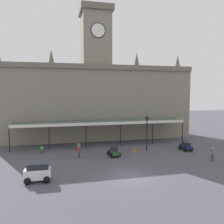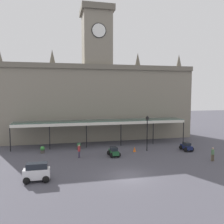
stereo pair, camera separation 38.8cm
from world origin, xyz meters
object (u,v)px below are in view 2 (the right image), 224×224
(pedestrian_crossing_forecourt, at_px, (79,151))
(victorian_lamppost, at_px, (147,129))
(traffic_cone, at_px, (134,149))
(planter_near_kerb, at_px, (42,150))
(car_green_sedan, at_px, (114,152))
(car_navy_sedan, at_px, (186,147))
(car_white_van, at_px, (37,173))
(planter_forecourt_centre, at_px, (79,146))
(pedestrian_beside_cars, at_px, (213,154))

(pedestrian_crossing_forecourt, height_order, victorian_lamppost, victorian_lamppost)
(traffic_cone, relative_size, planter_near_kerb, 0.76)
(car_green_sedan, bearing_deg, traffic_cone, 24.03)
(car_navy_sedan, height_order, planter_near_kerb, car_navy_sedan)
(car_white_van, bearing_deg, pedestrian_crossing_forecourt, 57.51)
(pedestrian_crossing_forecourt, xyz_separation_m, planter_forecourt_centre, (0.29, 4.28, -0.42))
(planter_near_kerb, bearing_deg, victorian_lamppost, -7.61)
(car_white_van, height_order, planter_forecourt_centre, car_white_van)
(traffic_cone, xyz_separation_m, planter_near_kerb, (-12.50, 2.06, 0.13))
(car_green_sedan, bearing_deg, car_white_van, -143.06)
(car_white_van, bearing_deg, traffic_cone, 33.79)
(car_green_sedan, bearing_deg, victorian_lamppost, 17.24)
(car_white_van, bearing_deg, pedestrian_beside_cars, 5.68)
(pedestrian_crossing_forecourt, height_order, pedestrian_beside_cars, same)
(victorian_lamppost, bearing_deg, traffic_cone, -175.81)
(victorian_lamppost, relative_size, planter_near_kerb, 5.21)
(car_green_sedan, distance_m, pedestrian_crossing_forecourt, 4.50)
(planter_near_kerb, bearing_deg, car_green_sedan, -21.11)
(car_white_van, height_order, planter_near_kerb, car_white_van)
(pedestrian_crossing_forecourt, height_order, traffic_cone, pedestrian_crossing_forecourt)
(car_navy_sedan, distance_m, pedestrian_beside_cars, 5.30)
(pedestrian_crossing_forecourt, relative_size, planter_forecourt_centre, 1.74)
(car_white_van, bearing_deg, victorian_lamppost, 30.52)
(pedestrian_beside_cars, distance_m, planter_near_kerb, 21.99)
(car_green_sedan, height_order, traffic_cone, car_green_sedan)
(traffic_cone, bearing_deg, pedestrian_crossing_forecourt, -171.52)
(car_white_van, relative_size, pedestrian_beside_cars, 1.44)
(planter_near_kerb, bearing_deg, car_navy_sedan, -8.60)
(car_navy_sedan, relative_size, planter_forecourt_centre, 2.14)
(pedestrian_beside_cars, distance_m, traffic_cone, 10.04)
(car_navy_sedan, distance_m, pedestrian_crossing_forecourt, 15.27)
(pedestrian_beside_cars, distance_m, planter_forecourt_centre, 17.98)
(victorian_lamppost, height_order, planter_forecourt_centre, victorian_lamppost)
(car_white_van, xyz_separation_m, traffic_cone, (12.29, 8.23, -0.44))
(car_green_sedan, distance_m, traffic_cone, 3.64)
(car_navy_sedan, height_order, pedestrian_beside_cars, pedestrian_beside_cars)
(car_green_sedan, xyz_separation_m, victorian_lamppost, (5.22, 1.62, 2.60))
(victorian_lamppost, height_order, planter_near_kerb, victorian_lamppost)
(car_navy_sedan, xyz_separation_m, victorian_lamppost, (-5.57, 1.10, 2.60))
(car_white_van, bearing_deg, planter_near_kerb, 91.18)
(car_white_van, xyz_separation_m, planter_forecourt_centre, (4.79, 11.35, -0.32))
(victorian_lamppost, distance_m, planter_forecourt_centre, 10.20)
(car_white_van, relative_size, traffic_cone, 3.31)
(pedestrian_beside_cars, relative_size, planter_forecourt_centre, 1.74)
(car_navy_sedan, distance_m, traffic_cone, 7.53)
(planter_near_kerb, bearing_deg, pedestrian_crossing_forecourt, -34.39)
(car_navy_sedan, bearing_deg, planter_forecourt_centre, 164.75)
(car_navy_sedan, xyz_separation_m, car_white_van, (-19.76, -7.27, 0.30))
(pedestrian_beside_cars, height_order, planter_near_kerb, pedestrian_beside_cars)
(car_navy_sedan, height_order, planter_forecourt_centre, car_navy_sedan)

